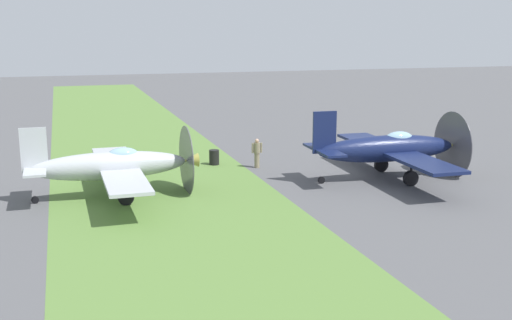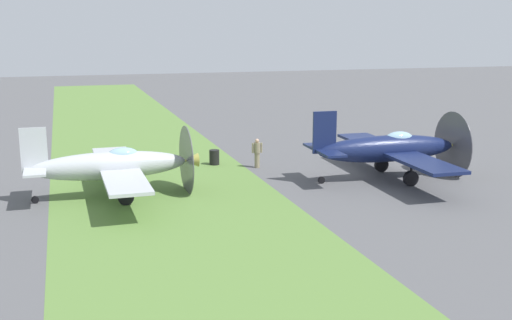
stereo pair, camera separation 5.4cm
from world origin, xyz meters
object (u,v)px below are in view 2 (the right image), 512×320
Objects in this scene: ground_crew_chief at (257,152)px; fuel_drum at (214,157)px; airplane_lead at (390,149)px; airplane_wingman at (113,165)px.

ground_crew_chief reaches higher than fuel_drum.
airplane_lead reaches higher than airplane_wingman.
fuel_drum is (-6.35, -8.24, -1.24)m from airplane_lead.
airplane_lead is 7.74m from ground_crew_chief.
ground_crew_chief is at bearing -126.53° from airplane_lead.
airplane_lead is at bearing 147.72° from ground_crew_chief.
fuel_drum is at bearing -125.67° from airplane_lead.
fuel_drum is at bearing 131.09° from airplane_wingman.
ground_crew_chief is 2.74m from fuel_drum.
fuel_drum is (-5.69, 6.38, -1.13)m from airplane_wingman.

